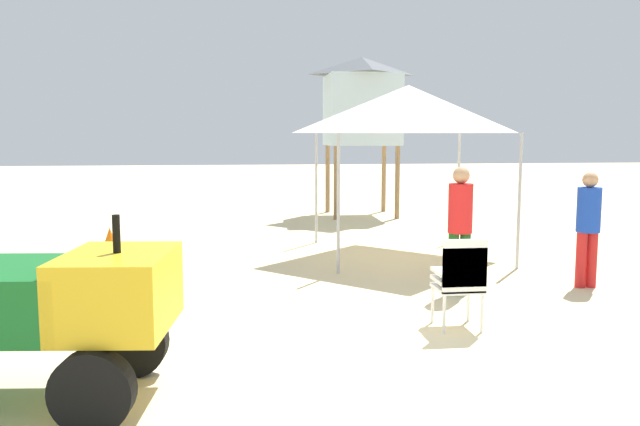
{
  "coord_description": "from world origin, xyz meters",
  "views": [
    {
      "loc": [
        -1.51,
        -5.78,
        2.12
      ],
      "look_at": [
        -0.49,
        2.55,
        1.1
      ],
      "focal_mm": 36.38,
      "sensor_mm": 36.0,
      "label": 1
    }
  ],
  "objects_px": {
    "lifeguard_near_center": "(460,221)",
    "lifeguard_near_right": "(588,222)",
    "popup_canopy": "(408,109)",
    "traffic_cone_near": "(110,243)",
    "utility_cart": "(16,305)",
    "stacked_plastic_chairs": "(461,276)",
    "lifeguard_tower": "(362,101)",
    "surfboard_pile": "(54,279)"
  },
  "relations": [
    {
      "from": "surfboard_pile",
      "to": "lifeguard_near_center",
      "type": "bearing_deg",
      "value": -5.29
    },
    {
      "from": "lifeguard_near_right",
      "to": "popup_canopy",
      "type": "bearing_deg",
      "value": 123.96
    },
    {
      "from": "stacked_plastic_chairs",
      "to": "lifeguard_tower",
      "type": "distance_m",
      "value": 10.37
    },
    {
      "from": "lifeguard_near_right",
      "to": "traffic_cone_near",
      "type": "distance_m",
      "value": 7.57
    },
    {
      "from": "utility_cart",
      "to": "lifeguard_near_right",
      "type": "distance_m",
      "value": 7.23
    },
    {
      "from": "lifeguard_near_center",
      "to": "popup_canopy",
      "type": "bearing_deg",
      "value": 89.43
    },
    {
      "from": "stacked_plastic_chairs",
      "to": "popup_canopy",
      "type": "bearing_deg",
      "value": 82.86
    },
    {
      "from": "utility_cart",
      "to": "lifeguard_near_center",
      "type": "xyz_separation_m",
      "value": [
        4.64,
        2.98,
        0.19
      ]
    },
    {
      "from": "lifeguard_near_right",
      "to": "stacked_plastic_chairs",
      "type": "bearing_deg",
      "value": -144.67
    },
    {
      "from": "utility_cart",
      "to": "stacked_plastic_chairs",
      "type": "xyz_separation_m",
      "value": [
        4.11,
        1.41,
        -0.18
      ]
    },
    {
      "from": "lifeguard_near_right",
      "to": "traffic_cone_near",
      "type": "xyz_separation_m",
      "value": [
        -6.97,
        2.88,
        -0.64
      ]
    },
    {
      "from": "lifeguard_near_right",
      "to": "popup_canopy",
      "type": "height_order",
      "value": "popup_canopy"
    },
    {
      "from": "lifeguard_near_center",
      "to": "lifeguard_tower",
      "type": "height_order",
      "value": "lifeguard_tower"
    },
    {
      "from": "utility_cart",
      "to": "surfboard_pile",
      "type": "height_order",
      "value": "utility_cart"
    },
    {
      "from": "stacked_plastic_chairs",
      "to": "traffic_cone_near",
      "type": "height_order",
      "value": "stacked_plastic_chairs"
    },
    {
      "from": "surfboard_pile",
      "to": "lifeguard_near_center",
      "type": "distance_m",
      "value": 5.39
    },
    {
      "from": "stacked_plastic_chairs",
      "to": "lifeguard_near_center",
      "type": "distance_m",
      "value": 1.7
    },
    {
      "from": "stacked_plastic_chairs",
      "to": "popup_canopy",
      "type": "relative_size",
      "value": 0.34
    },
    {
      "from": "utility_cart",
      "to": "popup_canopy",
      "type": "height_order",
      "value": "popup_canopy"
    },
    {
      "from": "surfboard_pile",
      "to": "popup_canopy",
      "type": "relative_size",
      "value": 0.88
    },
    {
      "from": "popup_canopy",
      "to": "traffic_cone_near",
      "type": "bearing_deg",
      "value": 178.48
    },
    {
      "from": "utility_cart",
      "to": "surfboard_pile",
      "type": "bearing_deg",
      "value": 101.05
    },
    {
      "from": "stacked_plastic_chairs",
      "to": "lifeguard_near_right",
      "type": "xyz_separation_m",
      "value": [
        2.41,
        1.71,
        0.32
      ]
    },
    {
      "from": "lifeguard_near_center",
      "to": "lifeguard_near_right",
      "type": "height_order",
      "value": "lifeguard_near_center"
    },
    {
      "from": "surfboard_pile",
      "to": "lifeguard_tower",
      "type": "bearing_deg",
      "value": 55.1
    },
    {
      "from": "lifeguard_near_center",
      "to": "lifeguard_near_right",
      "type": "xyz_separation_m",
      "value": [
        1.88,
        0.14,
        -0.06
      ]
    },
    {
      "from": "surfboard_pile",
      "to": "popup_canopy",
      "type": "height_order",
      "value": "popup_canopy"
    },
    {
      "from": "stacked_plastic_chairs",
      "to": "lifeguard_tower",
      "type": "height_order",
      "value": "lifeguard_tower"
    },
    {
      "from": "surfboard_pile",
      "to": "traffic_cone_near",
      "type": "height_order",
      "value": "traffic_cone_near"
    },
    {
      "from": "utility_cart",
      "to": "lifeguard_tower",
      "type": "xyz_separation_m",
      "value": [
        4.9,
        11.47,
        2.18
      ]
    },
    {
      "from": "utility_cart",
      "to": "lifeguard_near_center",
      "type": "distance_m",
      "value": 5.52
    },
    {
      "from": "utility_cart",
      "to": "surfboard_pile",
      "type": "relative_size",
      "value": 1.02
    },
    {
      "from": "surfboard_pile",
      "to": "stacked_plastic_chairs",
      "type": "bearing_deg",
      "value": -23.29
    },
    {
      "from": "utility_cart",
      "to": "lifeguard_near_right",
      "type": "height_order",
      "value": "lifeguard_near_right"
    },
    {
      "from": "stacked_plastic_chairs",
      "to": "lifeguard_tower",
      "type": "relative_size",
      "value": 0.25
    },
    {
      "from": "surfboard_pile",
      "to": "traffic_cone_near",
      "type": "relative_size",
      "value": 4.71
    },
    {
      "from": "lifeguard_near_right",
      "to": "lifeguard_tower",
      "type": "relative_size",
      "value": 0.39
    },
    {
      "from": "utility_cart",
      "to": "surfboard_pile",
      "type": "distance_m",
      "value": 3.58
    },
    {
      "from": "utility_cart",
      "to": "lifeguard_tower",
      "type": "distance_m",
      "value": 12.67
    },
    {
      "from": "utility_cart",
      "to": "lifeguard_tower",
      "type": "relative_size",
      "value": 0.65
    },
    {
      "from": "traffic_cone_near",
      "to": "popup_canopy",
      "type": "bearing_deg",
      "value": -1.52
    },
    {
      "from": "lifeguard_tower",
      "to": "traffic_cone_near",
      "type": "relative_size",
      "value": 7.38
    }
  ]
}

